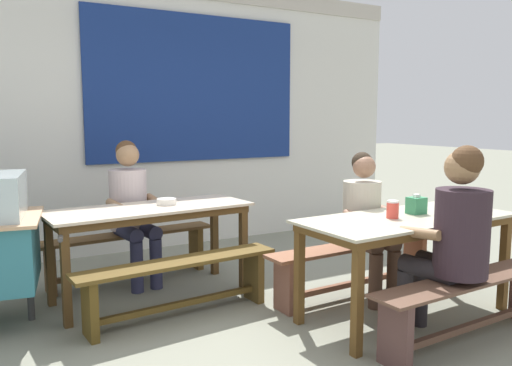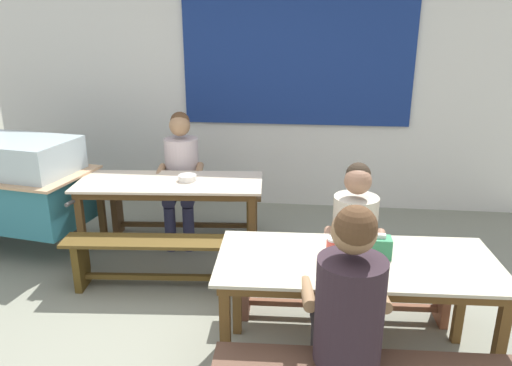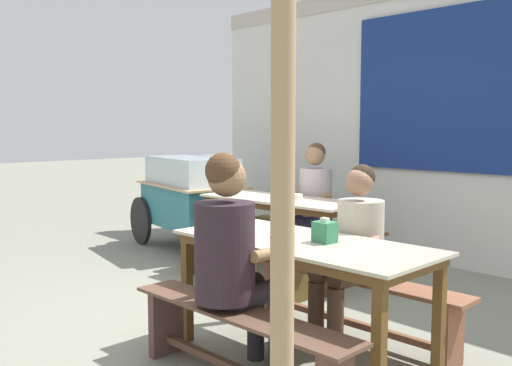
% 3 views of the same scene
% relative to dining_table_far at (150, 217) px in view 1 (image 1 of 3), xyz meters
% --- Properties ---
extents(ground_plane, '(40.00, 40.00, 0.00)m').
position_rel_dining_table_far_xyz_m(ground_plane, '(0.66, -1.18, -0.70)').
color(ground_plane, gray).
extents(backdrop_wall, '(6.51, 0.23, 3.08)m').
position_rel_dining_table_far_xyz_m(backdrop_wall, '(0.68, 1.63, 0.92)').
color(backdrop_wall, silver).
rests_on(backdrop_wall, ground_plane).
extents(dining_table_far, '(1.72, 0.78, 0.78)m').
position_rel_dining_table_far_xyz_m(dining_table_far, '(0.00, 0.00, 0.00)').
color(dining_table_far, beige).
rests_on(dining_table_far, ground_plane).
extents(dining_table_near, '(1.74, 0.81, 0.78)m').
position_rel_dining_table_far_xyz_m(dining_table_near, '(1.56, -1.36, 0.01)').
color(dining_table_near, '#BBB49A').
rests_on(dining_table_near, ground_plane).
extents(bench_far_back, '(1.66, 0.38, 0.45)m').
position_rel_dining_table_far_xyz_m(bench_far_back, '(-0.04, 0.55, -0.39)').
color(bench_far_back, brown).
rests_on(bench_far_back, ground_plane).
extents(bench_far_front, '(1.61, 0.39, 0.45)m').
position_rel_dining_table_far_xyz_m(bench_far_front, '(0.04, -0.55, -0.39)').
color(bench_far_front, '#543F18').
rests_on(bench_far_front, ground_plane).
extents(bench_near_back, '(1.73, 0.33, 0.45)m').
position_rel_dining_table_far_xyz_m(bench_near_back, '(1.54, -0.81, -0.39)').
color(bench_near_back, brown).
rests_on(bench_near_back, ground_plane).
extents(bench_near_front, '(1.63, 0.35, 0.45)m').
position_rel_dining_table_far_xyz_m(bench_near_front, '(1.58, -1.91, -0.41)').
color(bench_near_front, brown).
rests_on(bench_near_front, ground_plane).
extents(person_near_front, '(0.49, 0.60, 1.34)m').
position_rel_dining_table_far_xyz_m(person_near_front, '(1.47, -1.86, 0.07)').
color(person_near_front, '#292529').
rests_on(person_near_front, ground_plane).
extents(person_right_near_table, '(0.45, 0.55, 1.23)m').
position_rel_dining_table_far_xyz_m(person_right_near_table, '(1.59, -0.88, -0.00)').
color(person_right_near_table, '#4D3427').
rests_on(person_right_near_table, ground_plane).
extents(person_center_facing, '(0.48, 0.60, 1.31)m').
position_rel_dining_table_far_xyz_m(person_center_facing, '(-0.02, 0.48, 0.05)').
color(person_center_facing, '#2D2E4C').
rests_on(person_center_facing, ground_plane).
extents(tissue_box, '(0.13, 0.11, 0.15)m').
position_rel_dining_table_far_xyz_m(tissue_box, '(1.70, -1.31, 0.15)').
color(tissue_box, '#307E51').
rests_on(tissue_box, dining_table_near).
extents(condiment_jar, '(0.09, 0.09, 0.13)m').
position_rel_dining_table_far_xyz_m(condiment_jar, '(1.41, -1.35, 0.15)').
color(condiment_jar, '#D94437').
rests_on(condiment_jar, dining_table_near).
extents(soup_bowl, '(0.16, 0.16, 0.05)m').
position_rel_dining_table_far_xyz_m(soup_bowl, '(0.16, 0.03, 0.11)').
color(soup_bowl, silver).
rests_on(soup_bowl, dining_table_far).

